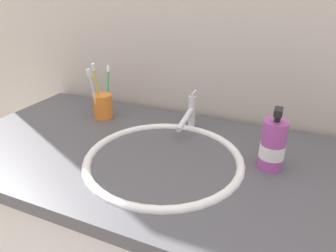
# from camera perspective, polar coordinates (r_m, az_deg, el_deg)

# --- Properties ---
(tiled_wall_back) EXTENTS (2.48, 0.04, 2.40)m
(tiled_wall_back) POSITION_cam_1_polar(r_m,az_deg,el_deg) (1.08, 6.42, 18.99)
(tiled_wall_back) COLOR beige
(tiled_wall_back) RESTS_ON ground
(sink_basin) EXTENTS (0.45, 0.45, 0.11)m
(sink_basin) POSITION_cam_1_polar(r_m,az_deg,el_deg) (0.85, -0.81, -8.44)
(sink_basin) COLOR white
(sink_basin) RESTS_ON vanity_counter
(faucet) EXTENTS (0.02, 0.16, 0.12)m
(faucet) POSITION_cam_1_polar(r_m,az_deg,el_deg) (0.98, 4.14, 2.35)
(faucet) COLOR silver
(faucet) RESTS_ON sink_basin
(toothbrush_cup) EXTENTS (0.07, 0.07, 0.09)m
(toothbrush_cup) POSITION_cam_1_polar(r_m,az_deg,el_deg) (1.11, -12.37, 3.73)
(toothbrush_cup) COLOR orange
(toothbrush_cup) RESTS_ON vanity_counter
(toothbrush_white) EXTENTS (0.02, 0.03, 0.19)m
(toothbrush_white) POSITION_cam_1_polar(r_m,az_deg,el_deg) (1.06, -14.18, 6.46)
(toothbrush_white) COLOR white
(toothbrush_white) RESTS_ON toothbrush_cup
(toothbrush_green) EXTENTS (0.02, 0.05, 0.18)m
(toothbrush_green) POSITION_cam_1_polar(r_m,az_deg,el_deg) (1.12, -11.45, 7.41)
(toothbrush_green) COLOR green
(toothbrush_green) RESTS_ON toothbrush_cup
(toothbrush_yellow) EXTENTS (0.02, 0.05, 0.21)m
(toothbrush_yellow) POSITION_cam_1_polar(r_m,az_deg,el_deg) (1.06, -13.41, 7.05)
(toothbrush_yellow) COLOR yellow
(toothbrush_yellow) RESTS_ON toothbrush_cup
(soap_dispenser) EXTENTS (0.06, 0.06, 0.17)m
(soap_dispenser) POSITION_cam_1_polar(r_m,az_deg,el_deg) (0.81, 19.48, -3.58)
(soap_dispenser) COLOR #B24CA5
(soap_dispenser) RESTS_ON vanity_counter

